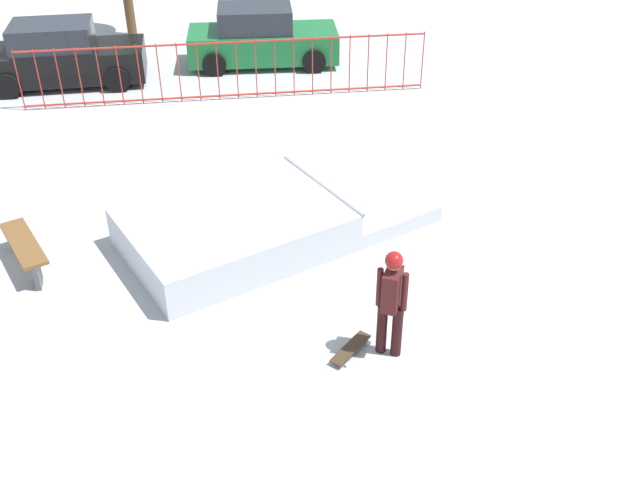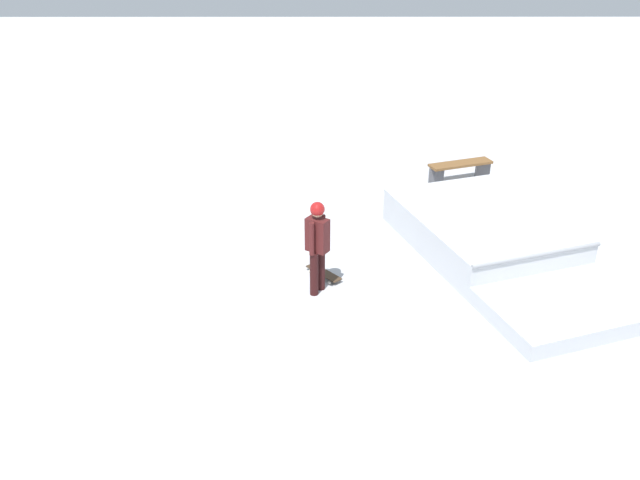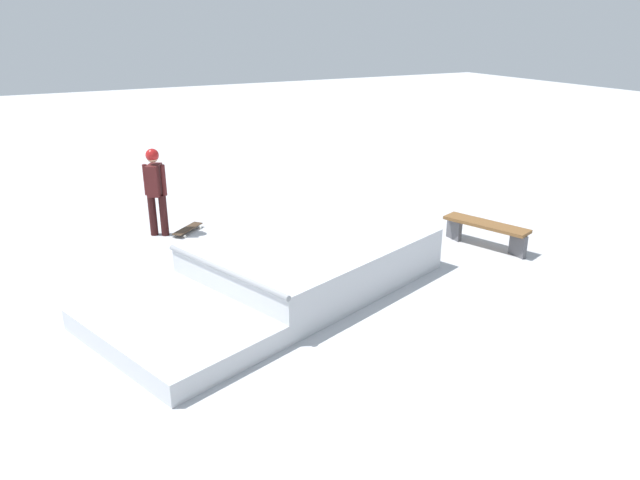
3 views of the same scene
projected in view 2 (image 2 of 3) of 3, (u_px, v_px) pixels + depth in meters
ground_plane at (497, 265)px, 12.78m from camera, size 60.00×60.00×0.00m
skate_ramp at (493, 242)px, 12.95m from camera, size 5.95×4.23×0.74m
skater at (317, 241)px, 11.48m from camera, size 0.39×0.44×1.73m
skateboard at (324, 273)px, 12.37m from camera, size 0.73×0.68×0.09m
park_bench at (460, 167)px, 16.43m from camera, size 0.91×1.64×0.48m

